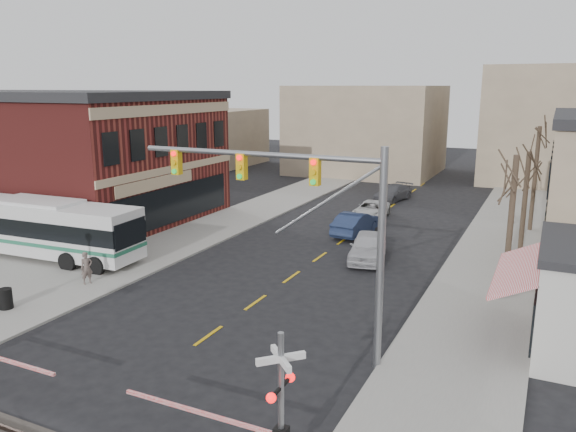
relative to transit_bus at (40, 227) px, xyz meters
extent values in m
plane|color=black|center=(14.84, -6.81, -1.88)|extent=(160.00, 160.00, 0.00)
cube|color=gray|center=(5.34, 13.19, -1.82)|extent=(5.00, 60.00, 0.12)
cube|color=gray|center=(24.34, 13.19, -1.82)|extent=(5.00, 60.00, 0.12)
cube|color=maroon|center=(-12.16, 9.19, 2.62)|extent=(30.00, 15.00, 9.00)
cube|color=#262628|center=(-12.16, 9.19, 7.42)|extent=(30.40, 15.40, 0.60)
cube|color=tan|center=(2.89, 9.19, 2.42)|extent=(0.10, 15.00, 0.50)
cube|color=tan|center=(2.89, 9.19, 6.52)|extent=(0.10, 15.00, 0.70)
cube|color=black|center=(2.89, 9.19, -0.08)|extent=(0.08, 13.00, 2.60)
cube|color=red|center=(26.04, 0.19, 1.12)|extent=(1.68, 6.00, 0.87)
cylinder|color=#382B21|center=(25.34, 5.19, 1.61)|extent=(0.28, 0.28, 6.75)
cylinder|color=#382B21|center=(25.64, 11.19, 1.39)|extent=(0.28, 0.28, 6.30)
cylinder|color=#382B21|center=(25.84, 19.19, 1.84)|extent=(0.28, 0.28, 7.20)
cube|color=silver|center=(0.00, 0.00, 0.01)|extent=(13.07, 3.49, 2.89)
cube|color=black|center=(0.00, 0.00, 0.22)|extent=(13.11, 3.53, 0.97)
cube|color=#246C4F|center=(0.00, 0.00, -0.64)|extent=(13.11, 3.53, 0.22)
cylinder|color=black|center=(0.00, 0.00, -1.34)|extent=(1.23, 2.86, 1.08)
cylinder|color=gray|center=(21.78, -4.35, 2.12)|extent=(0.28, 0.28, 8.00)
cylinder|color=gray|center=(16.87, -4.35, 5.62)|extent=(9.83, 0.20, 0.20)
cube|color=gold|center=(19.28, -4.35, 5.12)|extent=(0.35, 0.30, 1.00)
cube|color=gold|center=(16.28, -4.35, 5.12)|extent=(0.35, 0.30, 1.00)
cube|color=gold|center=(13.28, -4.35, 5.12)|extent=(0.35, 0.30, 1.00)
cube|color=#FF0C0C|center=(10.85, -11.24, -0.78)|extent=(5.00, 0.10, 0.10)
cylinder|color=gray|center=(21.19, -11.02, 0.12)|extent=(0.16, 0.16, 4.00)
cube|color=silver|center=(21.19, -11.02, 1.42)|extent=(1.00, 1.00, 0.18)
cube|color=silver|center=(21.19, -11.02, 1.42)|extent=(1.00, 1.00, 0.18)
sphere|color=#FF0C0C|center=(21.19, -11.57, 0.62)|extent=(0.26, 0.26, 0.26)
sphere|color=#FF0C0C|center=(21.19, -10.47, 0.62)|extent=(0.26, 0.26, 0.26)
cube|color=#FF0C0C|center=(18.59, -11.02, -0.78)|extent=(5.00, 0.10, 0.10)
cylinder|color=black|center=(5.11, -6.54, -1.30)|extent=(0.60, 0.60, 0.93)
imported|color=#B3B3B8|center=(17.55, 7.87, -1.06)|extent=(2.85, 5.10, 1.64)
imported|color=#1D2948|center=(15.04, 13.07, -1.09)|extent=(2.05, 4.93, 1.59)
imported|color=beige|center=(14.55, 18.27, -1.23)|extent=(2.45, 4.84, 1.31)
imported|color=#45454A|center=(14.23, 25.76, -1.19)|extent=(2.93, 5.07, 1.38)
imported|color=#63554F|center=(5.99, -2.48, -0.93)|extent=(0.62, 0.72, 1.67)
imported|color=#3B3963|center=(4.60, -0.31, -0.84)|extent=(1.13, 1.07, 1.85)
camera|label=1|loc=(26.88, -22.57, 8.07)|focal=35.00mm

